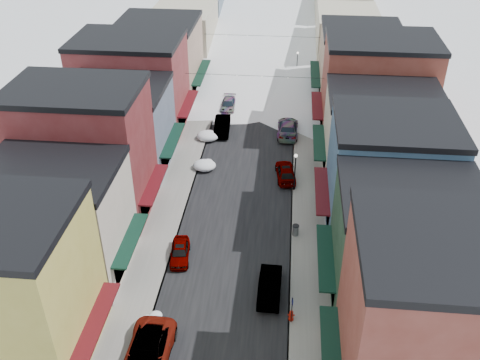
% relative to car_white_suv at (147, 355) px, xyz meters
% --- Properties ---
extents(road, '(10.00, 160.00, 0.01)m').
position_rel_car_white_suv_xyz_m(road, '(4.30, 56.43, -0.88)').
color(road, black).
rests_on(road, ground).
extents(sidewalk_left, '(3.20, 160.00, 0.15)m').
position_rel_car_white_suv_xyz_m(sidewalk_left, '(-2.30, 56.43, -0.81)').
color(sidewalk_left, gray).
rests_on(sidewalk_left, ground).
extents(sidewalk_right, '(3.20, 160.00, 0.15)m').
position_rel_car_white_suv_xyz_m(sidewalk_right, '(10.90, 56.43, -0.81)').
color(sidewalk_right, gray).
rests_on(sidewalk_right, ground).
extents(curb_left, '(0.10, 160.00, 0.15)m').
position_rel_car_white_suv_xyz_m(curb_left, '(-0.75, 56.43, -0.81)').
color(curb_left, slate).
rests_on(curb_left, ground).
extents(curb_right, '(0.10, 160.00, 0.15)m').
position_rel_car_white_suv_xyz_m(curb_right, '(9.35, 56.43, -0.81)').
color(curb_right, slate).
rests_on(curb_right, ground).
extents(bldg_l_yellow, '(11.30, 8.70, 11.50)m').
position_rel_car_white_suv_xyz_m(bldg_l_yellow, '(-8.89, 0.43, 4.87)').
color(bldg_l_yellow, gold).
rests_on(bldg_l_yellow, ground).
extents(bldg_l_cream, '(11.30, 8.20, 9.50)m').
position_rel_car_white_suv_xyz_m(bldg_l_cream, '(-8.89, 8.93, 3.87)').
color(bldg_l_cream, beige).
rests_on(bldg_l_cream, ground).
extents(bldg_l_brick_near, '(12.30, 8.20, 12.50)m').
position_rel_car_white_suv_xyz_m(bldg_l_brick_near, '(-9.39, 16.93, 5.37)').
color(bldg_l_brick_near, maroon).
rests_on(bldg_l_brick_near, ground).
extents(bldg_l_grayblue, '(11.30, 9.20, 9.00)m').
position_rel_car_white_suv_xyz_m(bldg_l_grayblue, '(-8.89, 25.43, 3.62)').
color(bldg_l_grayblue, slate).
rests_on(bldg_l_grayblue, ground).
extents(bldg_l_brick_far, '(13.30, 9.20, 11.00)m').
position_rel_car_white_suv_xyz_m(bldg_l_brick_far, '(-9.89, 34.43, 4.62)').
color(bldg_l_brick_far, maroon).
rests_on(bldg_l_brick_far, ground).
extents(bldg_l_tan, '(11.30, 11.20, 10.00)m').
position_rel_car_white_suv_xyz_m(bldg_l_tan, '(-8.89, 44.43, 4.12)').
color(bldg_l_tan, tan).
rests_on(bldg_l_tan, ground).
extents(bldg_r_brick_near, '(12.30, 9.20, 12.50)m').
position_rel_car_white_suv_xyz_m(bldg_r_brick_near, '(17.99, -0.57, 5.37)').
color(bldg_r_brick_near, brown).
rests_on(bldg_r_brick_near, ground).
extents(bldg_r_green, '(11.30, 9.20, 9.50)m').
position_rel_car_white_suv_xyz_m(bldg_r_green, '(17.49, 8.43, 3.87)').
color(bldg_r_green, '#1A3723').
rests_on(bldg_r_green, ground).
extents(bldg_r_blue, '(11.30, 9.20, 10.50)m').
position_rel_car_white_suv_xyz_m(bldg_r_blue, '(17.49, 17.43, 4.37)').
color(bldg_r_blue, '#335473').
rests_on(bldg_r_blue, ground).
extents(bldg_r_cream, '(12.30, 9.20, 9.00)m').
position_rel_car_white_suv_xyz_m(bldg_r_cream, '(17.99, 26.43, 3.62)').
color(bldg_r_cream, beige).
rests_on(bldg_r_cream, ground).
extents(bldg_r_brick_far, '(13.30, 9.20, 11.50)m').
position_rel_car_white_suv_xyz_m(bldg_r_brick_far, '(18.49, 35.43, 4.87)').
color(bldg_r_brick_far, maroon).
rests_on(bldg_r_brick_far, ground).
extents(bldg_r_tan, '(11.30, 11.20, 9.50)m').
position_rel_car_white_suv_xyz_m(bldg_r_tan, '(17.49, 45.43, 3.87)').
color(bldg_r_tan, '#997D64').
rests_on(bldg_r_tan, ground).
extents(distant_blocks, '(34.00, 55.00, 8.00)m').
position_rel_car_white_suv_xyz_m(distant_blocks, '(4.30, 79.43, 3.11)').
color(distant_blocks, gray).
rests_on(distant_blocks, ground).
extents(overhead_cables, '(16.40, 15.04, 0.04)m').
position_rel_car_white_suv_xyz_m(overhead_cables, '(4.30, 43.93, 5.31)').
color(overhead_cables, black).
rests_on(overhead_cables, ground).
extents(car_white_suv, '(3.03, 6.43, 1.78)m').
position_rel_car_white_suv_xyz_m(car_white_suv, '(0.00, 0.00, 0.00)').
color(car_white_suv, white).
rests_on(car_white_suv, ground).
extents(car_silver_sedan, '(2.01, 4.04, 1.32)m').
position_rel_car_white_suv_xyz_m(car_silver_sedan, '(0.12, 10.79, -0.23)').
color(car_silver_sedan, '#AFB1B8').
rests_on(car_silver_sedan, ground).
extents(car_dark_hatch, '(2.04, 5.10, 1.65)m').
position_rel_car_white_suv_xyz_m(car_dark_hatch, '(0.80, 33.74, -0.06)').
color(car_dark_hatch, black).
rests_on(car_dark_hatch, ground).
extents(car_silver_wagon, '(1.92, 4.59, 1.33)m').
position_rel_car_white_suv_xyz_m(car_silver_wagon, '(0.80, 40.03, -0.22)').
color(car_silver_wagon, '#9B9DA3').
rests_on(car_silver_wagon, ground).
extents(car_green_sedan, '(1.77, 4.92, 1.61)m').
position_rel_car_white_suv_xyz_m(car_green_sedan, '(7.80, 7.42, -0.08)').
color(car_green_sedan, black).
rests_on(car_green_sedan, ground).
extents(car_gray_suv, '(2.47, 4.83, 1.57)m').
position_rel_car_white_suv_xyz_m(car_gray_suv, '(8.60, 24.13, -0.10)').
color(car_gray_suv, gray).
rests_on(car_gray_suv, ground).
extents(car_black_sedan, '(2.41, 5.91, 1.71)m').
position_rel_car_white_suv_xyz_m(car_black_sedan, '(8.60, 33.93, -0.03)').
color(car_black_sedan, black).
rests_on(car_black_sedan, ground).
extents(car_lane_silver, '(2.47, 4.92, 1.61)m').
position_rel_car_white_suv_xyz_m(car_lane_silver, '(2.87, 52.68, -0.08)').
color(car_lane_silver, '#ABAEB3').
rests_on(car_lane_silver, ground).
extents(car_lane_white, '(2.90, 6.22, 1.72)m').
position_rel_car_white_suv_xyz_m(car_lane_white, '(6.50, 62.02, -0.03)').
color(car_lane_white, silver).
rests_on(car_lane_white, ground).
extents(fire_hydrant, '(0.51, 0.38, 0.87)m').
position_rel_car_white_suv_xyz_m(fire_hydrant, '(9.50, 4.73, -0.34)').
color(fire_hydrant, red).
rests_on(fire_hydrant, sidewalk_right).
extents(parking_sign, '(0.10, 0.33, 2.43)m').
position_rel_car_white_suv_xyz_m(parking_sign, '(9.50, 4.47, 0.68)').
color(parking_sign, black).
rests_on(parking_sign, sidewalk_right).
extents(trash_can, '(0.60, 0.60, 1.02)m').
position_rel_car_white_suv_xyz_m(trash_can, '(9.71, 14.68, -0.22)').
color(trash_can, slate).
rests_on(trash_can, sidewalk_right).
extents(streetlamp_near, '(0.33, 0.33, 4.03)m').
position_rel_car_white_suv_xyz_m(streetlamp_near, '(9.50, 21.96, 1.80)').
color(streetlamp_near, black).
rests_on(streetlamp_near, sidewalk_right).
extents(streetlamp_far, '(0.32, 0.32, 3.90)m').
position_rel_car_white_suv_xyz_m(streetlamp_far, '(9.50, 51.43, 1.72)').
color(streetlamp_far, black).
rests_on(streetlamp_far, sidewalk_right).
extents(snow_pile_near, '(2.25, 2.59, 0.95)m').
position_rel_car_white_suv_xyz_m(snow_pile_near, '(-0.58, 2.97, -0.43)').
color(snow_pile_near, white).
rests_on(snow_pile_near, ground).
extents(snow_pile_mid, '(2.42, 2.69, 1.02)m').
position_rel_car_white_suv_xyz_m(snow_pile_mid, '(0.02, 25.14, -0.40)').
color(snow_pile_mid, white).
rests_on(snow_pile_mid, ground).
extents(snow_pile_far, '(2.56, 2.78, 1.08)m').
position_rel_car_white_suv_xyz_m(snow_pile_far, '(-0.58, 31.69, -0.37)').
color(snow_pile_far, white).
rests_on(snow_pile_far, ground).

